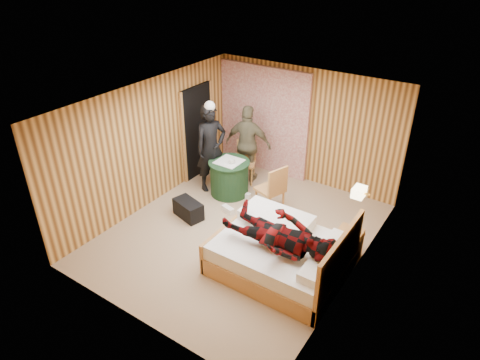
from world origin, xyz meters
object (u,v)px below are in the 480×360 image
Objects in this scene: man_at_table at (248,144)px; duffel_bag at (188,209)px; bed at (283,254)px; chair_near at (273,187)px; wall_lamp at (359,192)px; woman_standing at (211,148)px; chair_far at (246,158)px; man_on_bed at (279,228)px; nightstand at (346,246)px; round_table at (229,177)px.

duffel_bag is at bearing 71.92° from man_at_table.
bed reaches higher than chair_near.
woman_standing reaches higher than wall_lamp.
chair_far is 3.25m from man_on_bed.
man_at_table is 0.97× the size of man_on_bed.
woman_standing is at bearing -76.44° from chair_near.
duffel_bag is at bearing -32.87° from chair_near.
chair_far is at bearing 156.49° from wall_lamp.
chair_near is at bearing -70.65° from woman_standing.
man_on_bed is (0.03, -0.23, 0.66)m from bed.
wall_lamp is 0.46× the size of nightstand.
round_table is at bearing 97.72° from duffel_bag.
man_at_table reaches higher than duffel_bag.
man_on_bed is at bearing 1.23° from duffel_bag.
bed is (-0.80, -0.89, -0.98)m from wall_lamp.
nightstand reaches higher than duffel_bag.
round_table is 0.71m from woman_standing.
duffel_bag is 2.47m from man_on_bed.
chair_far is 0.50× the size of woman_standing.
woman_standing reaches higher than bed.
woman_standing reaches higher than man_on_bed.
man_at_table is (0.15, 1.88, 0.69)m from duffel_bag.
man_at_table reaches higher than chair_far.
man_on_bed is (2.16, -2.39, 0.44)m from chair_far.
bed is at bearing 54.48° from chair_near.
woman_standing is 0.85m from man_at_table.
round_table is at bearing 166.35° from nightstand.
chair_far is 0.91× the size of chair_near.
nightstand is at bearing 91.43° from chair_near.
duffel_bag is (-1.28, -1.01, -0.42)m from chair_near.
bed is at bearing -133.38° from nightstand.
chair_far is 1.88m from duffel_bag.
man_at_table is at bearing 133.52° from bed.
chair_near reaches higher than chair_far.
man_at_table is (-2.10, 2.21, 0.55)m from bed.
man_on_bed is (0.99, -1.57, 0.38)m from chair_near.
nightstand is (0.76, 0.80, -0.04)m from bed.
bed is at bearing 6.69° from duffel_bag.
bed reaches higher than chair_far.
bed is 3.04m from chair_far.
nightstand is at bearing -116.00° from wall_lamp.
bed reaches higher than duffel_bag.
chair_near is (-1.72, 0.54, 0.32)m from nightstand.
man_at_table is at bearing 153.75° from nightstand.
chair_near is 1.69m from duffel_bag.
duffel_bag is at bearing -169.48° from wall_lamp.
bed is 3.01m from woman_standing.
duffel_bag is 0.32× the size of woman_standing.
round_table is 0.92× the size of chair_far.
nightstand is at bearing -77.09° from woman_standing.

